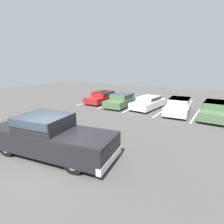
{
  "coord_description": "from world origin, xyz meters",
  "views": [
    {
      "loc": [
        5.5,
        -3.83,
        3.91
      ],
      "look_at": [
        -0.56,
        5.54,
        1.0
      ],
      "focal_mm": 28.0,
      "sensor_mm": 36.0,
      "label": 1
    }
  ],
  "objects": [
    {
      "name": "parked_sedan_b",
      "position": [
        -3.12,
        11.32,
        0.67
      ],
      "size": [
        2.15,
        4.71,
        1.26
      ],
      "rotation": [
        0.0,
        0.0,
        -1.5
      ],
      "color": "#4C6B47",
      "rests_on": "ground_plane"
    },
    {
      "name": "parked_sedan_c",
      "position": [
        -0.45,
        11.74,
        0.63
      ],
      "size": [
        2.16,
        4.4,
        1.17
      ],
      "rotation": [
        0.0,
        0.0,
        -1.67
      ],
      "color": "silver",
      "rests_on": "ground_plane"
    },
    {
      "name": "parked_sedan_d",
      "position": [
        2.38,
        11.59,
        0.7
      ],
      "size": [
        2.15,
        4.86,
        1.31
      ],
      "rotation": [
        0.0,
        0.0,
        -1.49
      ],
      "color": "silver",
      "rests_on": "ground_plane"
    },
    {
      "name": "parked_sedan_e",
      "position": [
        5.13,
        11.57,
        0.69
      ],
      "size": [
        1.99,
        4.72,
        1.3
      ],
      "rotation": [
        0.0,
        0.0,
        -1.6
      ],
      "color": "#4C6B47",
      "rests_on": "ground_plane"
    },
    {
      "name": "traffic_cone",
      "position": [
        -5.09,
        3.17,
        0.31
      ],
      "size": [
        0.43,
        0.43,
        0.66
      ],
      "color": "black",
      "rests_on": "ground_plane"
    },
    {
      "name": "pickup_truck",
      "position": [
        -0.74,
        0.8,
        0.92
      ],
      "size": [
        6.2,
        3.04,
        1.84
      ],
      "rotation": [
        0.0,
        0.0,
        0.18
      ],
      "color": "black",
      "rests_on": "ground_plane"
    },
    {
      "name": "stall_stripe_b",
      "position": [
        -4.5,
        11.52,
        0.0
      ],
      "size": [
        0.12,
        4.94,
        0.01
      ],
      "primitive_type": "cube",
      "color": "white",
      "rests_on": "ground_plane"
    },
    {
      "name": "stall_stripe_c",
      "position": [
        -1.75,
        11.52,
        0.0
      ],
      "size": [
        0.12,
        4.94,
        0.01
      ],
      "primitive_type": "cube",
      "color": "white",
      "rests_on": "ground_plane"
    },
    {
      "name": "stall_stripe_a",
      "position": [
        -7.26,
        11.52,
        0.0
      ],
      "size": [
        0.12,
        4.94,
        0.01
      ],
      "primitive_type": "cube",
      "color": "white",
      "rests_on": "ground_plane"
    },
    {
      "name": "wheel_stop_curb",
      "position": [
        -1.12,
        14.42,
        0.07
      ],
      "size": [
        1.99,
        0.2,
        0.14
      ],
      "primitive_type": "cube",
      "color": "#B7B2A8",
      "rests_on": "ground_plane"
    },
    {
      "name": "stall_stripe_d",
      "position": [
        1.01,
        11.52,
        0.0
      ],
      "size": [
        0.12,
        4.94,
        0.01
      ],
      "primitive_type": "cube",
      "color": "white",
      "rests_on": "ground_plane"
    },
    {
      "name": "stall_stripe_e",
      "position": [
        3.77,
        11.52,
        0.0
      ],
      "size": [
        0.12,
        4.94,
        0.01
      ],
      "primitive_type": "cube",
      "color": "white",
      "rests_on": "ground_plane"
    },
    {
      "name": "ground_plane",
      "position": [
        0.0,
        0.0,
        0.0
      ],
      "size": [
        60.0,
        60.0,
        0.0
      ],
      "primitive_type": "plane",
      "color": "#4C4947"
    },
    {
      "name": "parked_sedan_a",
      "position": [
        -5.82,
        11.8,
        0.65
      ],
      "size": [
        1.88,
        4.58,
        1.22
      ],
      "rotation": [
        0.0,
        0.0,
        -1.56
      ],
      "color": "maroon",
      "rests_on": "ground_plane"
    }
  ]
}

